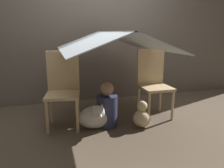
# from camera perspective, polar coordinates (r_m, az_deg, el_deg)

# --- Properties ---
(ground_plane) EXTENTS (8.80, 8.80, 0.00)m
(ground_plane) POSITION_cam_1_polar(r_m,az_deg,el_deg) (2.93, 0.38, -10.28)
(ground_plane) COLOR brown
(wall_back) EXTENTS (7.00, 0.05, 2.50)m
(wall_back) POSITION_cam_1_polar(r_m,az_deg,el_deg) (3.81, -4.71, 14.44)
(wall_back) COLOR #6B6056
(wall_back) RESTS_ON ground_plane
(chair_left) EXTENTS (0.46, 0.46, 0.95)m
(chair_left) POSITION_cam_1_polar(r_m,az_deg,el_deg) (2.81, -12.68, -0.69)
(chair_left) COLOR #D1B27F
(chair_left) RESTS_ON ground_plane
(chair_right) EXTENTS (0.41, 0.41, 0.95)m
(chair_right) POSITION_cam_1_polar(r_m,az_deg,el_deg) (3.14, 10.73, 0.86)
(chair_right) COLOR #D1B27F
(chair_right) RESTS_ON ground_plane
(sheet_canopy) EXTENTS (1.27, 1.57, 0.25)m
(sheet_canopy) POSITION_cam_1_polar(r_m,az_deg,el_deg) (2.76, 0.00, 11.16)
(sheet_canopy) COLOR silver
(person_front) EXTENTS (0.27, 0.27, 0.57)m
(person_front) POSITION_cam_1_polar(r_m,az_deg,el_deg) (2.79, -1.31, -6.13)
(person_front) COLOR #2D3351
(person_front) RESTS_ON ground_plane
(dog) EXTENTS (0.43, 0.40, 0.37)m
(dog) POSITION_cam_1_polar(r_m,az_deg,el_deg) (2.74, -4.31, -8.42)
(dog) COLOR silver
(dog) RESTS_ON ground_plane
(plush_toy) EXTENTS (0.22, 0.22, 0.34)m
(plush_toy) POSITION_cam_1_polar(r_m,az_deg,el_deg) (2.82, 7.81, -8.37)
(plush_toy) COLOR beige
(plush_toy) RESTS_ON ground_plane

